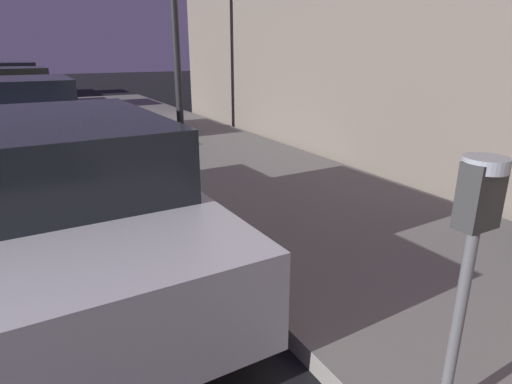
{
  "coord_description": "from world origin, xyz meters",
  "views": [
    {
      "loc": [
        2.62,
        -0.58,
        1.95
      ],
      "look_at": [
        4.01,
        1.92,
        1.0
      ],
      "focal_mm": 29.91,
      "sensor_mm": 36.0,
      "label": 1
    }
  ],
  "objects_px": {
    "parking_meter": "(474,231)",
    "car_silver": "(63,199)",
    "car_yellow_cab": "(23,91)",
    "car_black": "(18,79)",
    "car_blue": "(31,114)"
  },
  "relations": [
    {
      "from": "car_blue",
      "to": "car_black",
      "type": "bearing_deg",
      "value": 90.0
    },
    {
      "from": "car_blue",
      "to": "car_yellow_cab",
      "type": "relative_size",
      "value": 0.96
    },
    {
      "from": "car_yellow_cab",
      "to": "car_black",
      "type": "bearing_deg",
      "value": 90.0
    },
    {
      "from": "car_blue",
      "to": "car_black",
      "type": "relative_size",
      "value": 1.05
    },
    {
      "from": "car_blue",
      "to": "car_yellow_cab",
      "type": "bearing_deg",
      "value": 89.99
    },
    {
      "from": "car_blue",
      "to": "car_yellow_cab",
      "type": "xyz_separation_m",
      "value": [
        0.0,
        5.96,
        -0.01
      ]
    },
    {
      "from": "parking_meter",
      "to": "car_yellow_cab",
      "type": "xyz_separation_m",
      "value": [
        -1.46,
        14.73,
        -0.49
      ]
    },
    {
      "from": "parking_meter",
      "to": "car_yellow_cab",
      "type": "distance_m",
      "value": 14.81
    },
    {
      "from": "parking_meter",
      "to": "car_black",
      "type": "bearing_deg",
      "value": 93.98
    },
    {
      "from": "car_silver",
      "to": "car_black",
      "type": "height_order",
      "value": "same"
    },
    {
      "from": "parking_meter",
      "to": "car_silver",
      "type": "xyz_separation_m",
      "value": [
        -1.46,
        2.82,
        -0.47
      ]
    },
    {
      "from": "car_silver",
      "to": "car_yellow_cab",
      "type": "distance_m",
      "value": 11.9
    },
    {
      "from": "parking_meter",
      "to": "car_silver",
      "type": "distance_m",
      "value": 3.21
    },
    {
      "from": "car_blue",
      "to": "car_yellow_cab",
      "type": "distance_m",
      "value": 5.96
    },
    {
      "from": "car_silver",
      "to": "car_black",
      "type": "relative_size",
      "value": 1.06
    }
  ]
}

